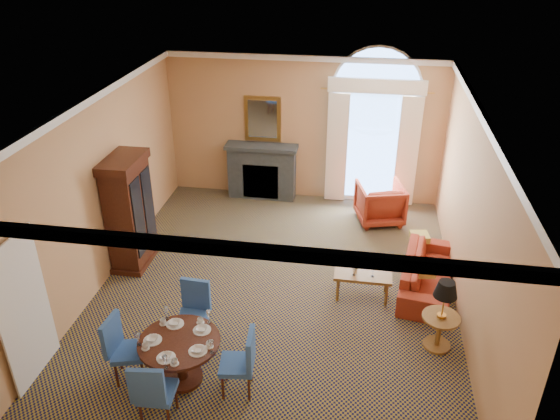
% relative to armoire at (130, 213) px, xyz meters
% --- Properties ---
extents(ground, '(7.50, 7.50, 0.00)m').
position_rel_armoire_xyz_m(ground, '(2.72, -0.52, -1.00)').
color(ground, '#12143A').
rests_on(ground, ground).
extents(room_envelope, '(6.04, 7.52, 3.45)m').
position_rel_armoire_xyz_m(room_envelope, '(2.69, 0.15, 1.51)').
color(room_envelope, tan).
rests_on(room_envelope, ground).
extents(armoire, '(0.59, 1.05, 2.07)m').
position_rel_armoire_xyz_m(armoire, '(0.00, 0.00, 0.00)').
color(armoire, '#32140B').
rests_on(armoire, ground).
extents(dining_table, '(1.10, 1.10, 0.89)m').
position_rel_armoire_xyz_m(dining_table, '(1.80, -2.75, -0.47)').
color(dining_table, '#32140B').
rests_on(dining_table, ground).
extents(dining_chair_north, '(0.52, 0.52, 0.99)m').
position_rel_armoire_xyz_m(dining_chair_north, '(1.75, -1.88, -0.43)').
color(dining_chair_north, '#27519C').
rests_on(dining_chair_north, ground).
extents(dining_chair_south, '(0.48, 0.49, 0.99)m').
position_rel_armoire_xyz_m(dining_chair_south, '(1.71, -3.52, -0.43)').
color(dining_chair_south, '#27519C').
rests_on(dining_chair_south, ground).
extents(dining_chair_east, '(0.50, 0.49, 0.99)m').
position_rel_armoire_xyz_m(dining_chair_east, '(2.69, -2.82, -0.43)').
color(dining_chair_east, '#27519C').
rests_on(dining_chair_east, ground).
extents(dining_chair_west, '(0.55, 0.55, 0.99)m').
position_rel_armoire_xyz_m(dining_chair_west, '(1.00, -2.81, -0.43)').
color(dining_chair_west, '#27519C').
rests_on(dining_chair_west, ground).
extents(sofa, '(1.11, 2.13, 0.59)m').
position_rel_armoire_xyz_m(sofa, '(5.27, -0.01, -0.70)').
color(sofa, '#A0311D').
rests_on(sofa, ground).
extents(armchair, '(1.11, 1.13, 0.84)m').
position_rel_armoire_xyz_m(armchair, '(4.46, 2.27, -0.58)').
color(armchair, '#A0311D').
rests_on(armchair, ground).
extents(coffee_table, '(0.95, 0.53, 0.81)m').
position_rel_armoire_xyz_m(coffee_table, '(4.17, -0.44, -0.56)').
color(coffee_table, brown).
rests_on(coffee_table, ground).
extents(side_table, '(0.55, 0.55, 1.13)m').
position_rel_armoire_xyz_m(side_table, '(5.32, -1.50, -0.27)').
color(side_table, brown).
rests_on(side_table, ground).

